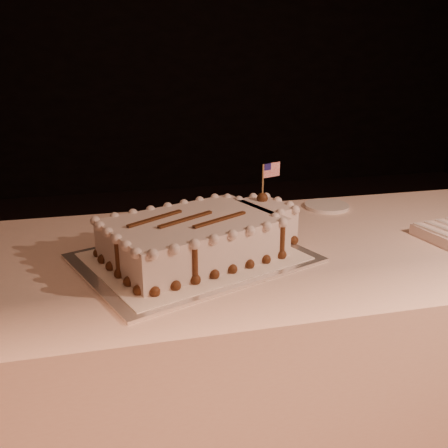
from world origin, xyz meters
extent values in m
cube|color=black|center=(0.00, 4.03, 1.40)|extent=(6.00, 0.05, 2.80)
cube|color=beige|center=(0.00, 0.60, 0.38)|extent=(2.40, 0.80, 0.75)
cube|color=white|center=(-0.36, 0.56, 0.75)|extent=(0.66, 0.58, 0.01)
cube|color=white|center=(-0.36, 0.56, 0.76)|extent=(0.59, 0.52, 0.00)
cube|color=silver|center=(-0.36, 0.56, 0.81)|extent=(0.48, 0.40, 0.10)
cube|color=silver|center=(-0.14, 0.65, 0.81)|extent=(0.15, 0.18, 0.10)
sphere|color=#542C15|center=(-0.48, 0.37, 0.77)|extent=(0.03, 0.03, 0.03)
sphere|color=#542C15|center=(-0.43, 0.39, 0.77)|extent=(0.03, 0.03, 0.03)
sphere|color=#542C15|center=(-0.38, 0.41, 0.77)|extent=(0.03, 0.03, 0.03)
sphere|color=#542C15|center=(-0.33, 0.42, 0.77)|extent=(0.03, 0.03, 0.03)
sphere|color=#542C15|center=(-0.29, 0.44, 0.77)|extent=(0.03, 0.03, 0.03)
sphere|color=#542C15|center=(-0.24, 0.46, 0.77)|extent=(0.03, 0.03, 0.03)
sphere|color=#542C15|center=(-0.19, 0.48, 0.77)|extent=(0.03, 0.03, 0.03)
sphere|color=#542C15|center=(-0.14, 0.50, 0.77)|extent=(0.03, 0.03, 0.03)
sphere|color=#542C15|center=(-0.15, 0.54, 0.77)|extent=(0.03, 0.03, 0.03)
sphere|color=#542C15|center=(-0.12, 0.57, 0.77)|extent=(0.03, 0.03, 0.03)
sphere|color=#542C15|center=(-0.08, 0.59, 0.77)|extent=(0.03, 0.03, 0.03)
sphere|color=#542C15|center=(-0.08, 0.63, 0.77)|extent=(0.03, 0.03, 0.03)
sphere|color=#542C15|center=(-0.10, 0.67, 0.77)|extent=(0.03, 0.03, 0.03)
sphere|color=#542C15|center=(-0.11, 0.72, 0.77)|extent=(0.03, 0.03, 0.03)
sphere|color=#542C15|center=(-0.15, 0.73, 0.77)|extent=(0.03, 0.03, 0.03)
sphere|color=#542C15|center=(-0.20, 0.71, 0.77)|extent=(0.03, 0.03, 0.03)
sphere|color=#542C15|center=(-0.22, 0.74, 0.77)|extent=(0.03, 0.03, 0.03)
sphere|color=#542C15|center=(-0.26, 0.75, 0.77)|extent=(0.03, 0.03, 0.03)
sphere|color=#542C15|center=(-0.31, 0.73, 0.77)|extent=(0.03, 0.03, 0.03)
sphere|color=#542C15|center=(-0.35, 0.71, 0.77)|extent=(0.03, 0.03, 0.03)
sphere|color=#542C15|center=(-0.40, 0.69, 0.77)|extent=(0.03, 0.03, 0.03)
sphere|color=#542C15|center=(-0.45, 0.67, 0.77)|extent=(0.03, 0.03, 0.03)
sphere|color=#542C15|center=(-0.50, 0.66, 0.77)|extent=(0.03, 0.03, 0.03)
sphere|color=#542C15|center=(-0.54, 0.64, 0.77)|extent=(0.03, 0.03, 0.03)
sphere|color=#542C15|center=(-0.59, 0.62, 0.77)|extent=(0.03, 0.03, 0.03)
sphere|color=#542C15|center=(-0.58, 0.57, 0.77)|extent=(0.03, 0.03, 0.03)
sphere|color=#542C15|center=(-0.56, 0.53, 0.77)|extent=(0.03, 0.03, 0.03)
sphere|color=#542C15|center=(-0.54, 0.48, 0.77)|extent=(0.03, 0.03, 0.03)
sphere|color=#542C15|center=(-0.53, 0.43, 0.77)|extent=(0.03, 0.03, 0.03)
sphere|color=#542C15|center=(-0.51, 0.38, 0.77)|extent=(0.03, 0.03, 0.03)
sphere|color=silver|center=(-0.48, 0.37, 0.85)|extent=(0.03, 0.03, 0.03)
sphere|color=silver|center=(-0.43, 0.39, 0.85)|extent=(0.03, 0.03, 0.03)
sphere|color=silver|center=(-0.38, 0.41, 0.85)|extent=(0.03, 0.03, 0.03)
sphere|color=silver|center=(-0.33, 0.42, 0.85)|extent=(0.03, 0.03, 0.03)
sphere|color=silver|center=(-0.29, 0.44, 0.85)|extent=(0.03, 0.03, 0.03)
sphere|color=silver|center=(-0.24, 0.46, 0.85)|extent=(0.03, 0.03, 0.03)
sphere|color=silver|center=(-0.19, 0.48, 0.85)|extent=(0.03, 0.03, 0.03)
sphere|color=silver|center=(-0.14, 0.50, 0.85)|extent=(0.03, 0.03, 0.03)
sphere|color=silver|center=(-0.15, 0.54, 0.85)|extent=(0.03, 0.03, 0.03)
sphere|color=silver|center=(-0.12, 0.57, 0.85)|extent=(0.03, 0.03, 0.03)
sphere|color=silver|center=(-0.08, 0.59, 0.85)|extent=(0.03, 0.03, 0.03)
sphere|color=silver|center=(-0.08, 0.63, 0.85)|extent=(0.03, 0.03, 0.03)
sphere|color=silver|center=(-0.10, 0.67, 0.85)|extent=(0.03, 0.03, 0.03)
sphere|color=silver|center=(-0.11, 0.72, 0.85)|extent=(0.03, 0.03, 0.03)
sphere|color=silver|center=(-0.15, 0.73, 0.85)|extent=(0.03, 0.03, 0.03)
sphere|color=silver|center=(-0.20, 0.71, 0.85)|extent=(0.03, 0.03, 0.03)
sphere|color=silver|center=(-0.22, 0.74, 0.85)|extent=(0.03, 0.03, 0.03)
sphere|color=silver|center=(-0.26, 0.75, 0.85)|extent=(0.03, 0.03, 0.03)
sphere|color=silver|center=(-0.31, 0.73, 0.85)|extent=(0.03, 0.03, 0.03)
sphere|color=silver|center=(-0.35, 0.71, 0.85)|extent=(0.03, 0.03, 0.03)
sphere|color=silver|center=(-0.40, 0.69, 0.85)|extent=(0.03, 0.03, 0.03)
sphere|color=silver|center=(-0.45, 0.67, 0.85)|extent=(0.03, 0.03, 0.03)
sphere|color=silver|center=(-0.50, 0.66, 0.85)|extent=(0.03, 0.03, 0.03)
sphere|color=silver|center=(-0.54, 0.64, 0.85)|extent=(0.03, 0.03, 0.03)
sphere|color=silver|center=(-0.59, 0.62, 0.85)|extent=(0.03, 0.03, 0.03)
sphere|color=silver|center=(-0.58, 0.57, 0.85)|extent=(0.03, 0.03, 0.03)
sphere|color=silver|center=(-0.56, 0.53, 0.85)|extent=(0.03, 0.03, 0.03)
sphere|color=silver|center=(-0.54, 0.48, 0.85)|extent=(0.03, 0.03, 0.03)
sphere|color=silver|center=(-0.53, 0.43, 0.85)|extent=(0.03, 0.03, 0.03)
sphere|color=silver|center=(-0.51, 0.38, 0.85)|extent=(0.03, 0.03, 0.03)
cylinder|color=#542C15|center=(-0.38, 0.41, 0.81)|extent=(0.01, 0.01, 0.09)
sphere|color=#542C15|center=(-0.38, 0.41, 0.77)|extent=(0.02, 0.02, 0.02)
cylinder|color=#542C15|center=(-0.14, 0.50, 0.81)|extent=(0.01, 0.01, 0.09)
sphere|color=#542C15|center=(-0.14, 0.50, 0.77)|extent=(0.02, 0.02, 0.02)
cylinder|color=#542C15|center=(-0.10, 0.67, 0.81)|extent=(0.01, 0.01, 0.09)
sphere|color=#542C15|center=(-0.10, 0.67, 0.77)|extent=(0.02, 0.02, 0.02)
cylinder|color=#542C15|center=(-0.26, 0.75, 0.81)|extent=(0.01, 0.01, 0.09)
sphere|color=#542C15|center=(-0.26, 0.75, 0.77)|extent=(0.02, 0.02, 0.02)
cylinder|color=#542C15|center=(-0.50, 0.66, 0.81)|extent=(0.01, 0.01, 0.09)
sphere|color=#542C15|center=(-0.50, 0.66, 0.77)|extent=(0.02, 0.02, 0.02)
cylinder|color=#542C15|center=(-0.54, 0.48, 0.81)|extent=(0.01, 0.01, 0.09)
sphere|color=#542C15|center=(-0.54, 0.48, 0.77)|extent=(0.02, 0.02, 0.02)
cube|color=#542C15|center=(-0.45, 0.58, 0.86)|extent=(0.15, 0.10, 0.01)
cube|color=#542C15|center=(-0.37, 0.56, 0.86)|extent=(0.15, 0.10, 0.01)
cube|color=#542C15|center=(-0.29, 0.53, 0.86)|extent=(0.15, 0.09, 0.01)
sphere|color=#542C15|center=(-0.14, 0.68, 0.86)|extent=(0.03, 0.03, 0.03)
cylinder|color=#AB7E49|center=(-0.14, 0.68, 0.90)|extent=(0.00, 0.00, 0.12)
cube|color=red|center=(-0.11, 0.69, 0.94)|extent=(0.05, 0.02, 0.04)
cube|color=navy|center=(-0.13, 0.68, 0.95)|extent=(0.02, 0.01, 0.02)
cube|color=white|center=(0.31, 0.52, 0.78)|extent=(0.04, 0.14, 0.01)
cube|color=white|center=(0.35, 0.53, 0.78)|extent=(0.04, 0.14, 0.01)
cylinder|color=white|center=(0.16, 0.89, 0.76)|extent=(0.15, 0.15, 0.01)
camera|label=1|loc=(-0.55, -0.59, 1.26)|focal=40.00mm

